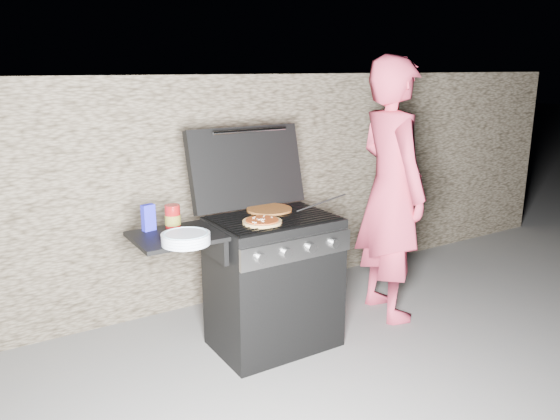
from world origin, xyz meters
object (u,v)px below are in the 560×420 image
sauce_jar (173,216)px  person (391,190)px  pizza_topped (262,221)px  gas_grill (241,290)px

sauce_jar → person: 1.65m
pizza_topped → person: 1.15m
gas_grill → person: bearing=-0.7°
gas_grill → person: 1.36m
person → sauce_jar: bearing=95.8°
sauce_jar → person: (1.64, -0.15, -0.00)m
gas_grill → pizza_topped: (0.11, -0.09, 0.47)m
pizza_topped → person: size_ratio=0.13×
gas_grill → person: size_ratio=0.69×
gas_grill → pizza_topped: 0.49m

